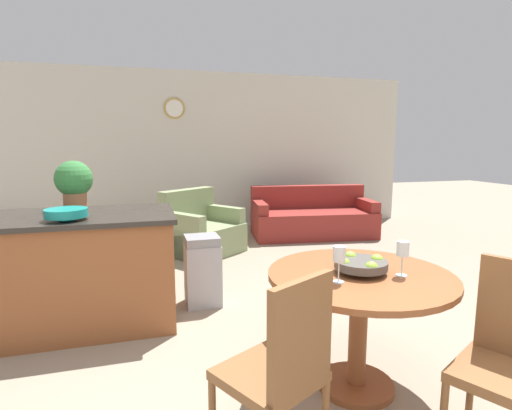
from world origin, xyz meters
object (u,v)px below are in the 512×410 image
dining_chair_near_left (282,364)px  potted_plant (74,182)px  kitchen_island (85,270)px  couch (312,219)px  trash_bin (203,271)px  fruit_bowl (361,264)px  wine_glass_left (339,256)px  teal_bowl (66,213)px  wine_glass_right (403,250)px  dining_chair_near_right (511,353)px  armchair (201,232)px  dining_table (359,300)px

dining_chair_near_left → potted_plant: (-1.14, 2.11, 0.66)m
kitchen_island → couch: (3.14, 2.49, -0.19)m
trash_bin → fruit_bowl: bearing=-65.4°
kitchen_island → trash_bin: kitchen_island is taller
wine_glass_left → potted_plant: 2.40m
dining_chair_near_left → teal_bowl: size_ratio=3.10×
wine_glass_right → trash_bin: size_ratio=0.31×
wine_glass_left → kitchen_island: size_ratio=0.14×
dining_chair_near_right → armchair: dining_chair_near_right is taller
armchair → kitchen_island: bearing=-159.1°
dining_chair_near_left → couch: size_ratio=0.46×
wine_glass_left → teal_bowl: bearing=140.6°
fruit_bowl → potted_plant: (-1.79, 1.67, 0.38)m
teal_bowl → wine_glass_right: bearing=-33.2°
fruit_bowl → dining_table: bearing=-48.4°
kitchen_island → couch: 4.01m
wine_glass_right → teal_bowl: teal_bowl is taller
dining_table → wine_glass_left: (-0.20, -0.11, 0.32)m
dining_chair_near_left → teal_bowl: teal_bowl is taller
kitchen_island → potted_plant: 0.75m
kitchen_island → teal_bowl: bearing=-106.9°
dining_chair_near_right → armchair: 4.12m
dining_chair_near_right → fruit_bowl: bearing=5.7°
wine_glass_right → potted_plant: potted_plant is taller
kitchen_island → dining_table: bearing=-39.7°
wine_glass_left → trash_bin: bearing=107.1°
dining_chair_near_left → dining_chair_near_right: (1.09, -0.21, 0.00)m
dining_table → trash_bin: 1.74m
dining_chair_near_left → fruit_bowl: 0.83m
dining_chair_near_left → armchair: 3.81m
teal_bowl → armchair: size_ratio=0.25×
dining_chair_near_right → potted_plant: potted_plant is taller
dining_table → dining_chair_near_right: dining_chair_near_right is taller
couch → kitchen_island: bearing=-134.2°
wine_glass_right → potted_plant: bearing=138.1°
dining_chair_near_right → fruit_bowl: dining_chair_near_right is taller
fruit_bowl → teal_bowl: size_ratio=1.02×
dining_chair_near_left → couch: 4.82m
wine_glass_right → teal_bowl: (-1.98, 1.30, 0.09)m
dining_chair_near_left → armchair: size_ratio=0.78×
teal_bowl → armchair: bearing=59.0°
dining_chair_near_right → potted_plant: (-2.22, 2.32, 0.66)m
trash_bin → wine_glass_left: bearing=-72.9°
dining_chair_near_left → couch: (2.08, 4.34, -0.23)m
dining_table → trash_bin: (-0.72, 1.56, -0.25)m
fruit_bowl → teal_bowl: bearing=146.4°
wine_glass_left → wine_glass_right: size_ratio=1.00×
wine_glass_right → potted_plant: (-1.99, 1.78, 0.28)m
fruit_bowl → armchair: 3.43m
dining_table → fruit_bowl: size_ratio=3.53×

